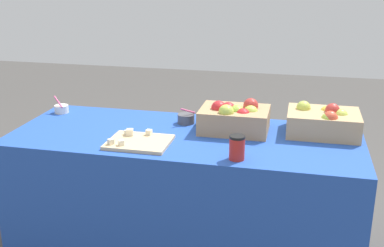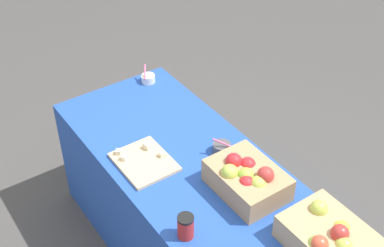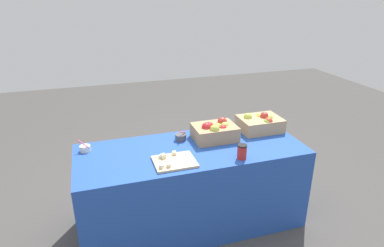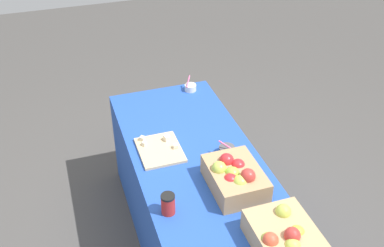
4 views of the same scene
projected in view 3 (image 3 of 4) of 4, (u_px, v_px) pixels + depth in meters
ground_plane at (191, 221)px, 3.06m from camera, size 10.00×10.00×0.00m
table at (191, 186)px, 2.92m from camera, size 1.90×0.76×0.74m
apple_crate_left at (260, 123)px, 3.11m from camera, size 0.38×0.29×0.17m
apple_crate_middle at (215, 131)px, 2.92m from camera, size 0.37×0.28×0.18m
cutting_board_front at (174, 161)px, 2.55m from camera, size 0.32×0.26×0.05m
sample_bowl_near at (181, 137)px, 2.93m from camera, size 0.10×0.10×0.10m
sample_bowl_mid at (85, 148)px, 2.73m from camera, size 0.09×0.09×0.11m
coffee_cup at (242, 152)px, 2.60m from camera, size 0.08×0.08×0.12m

